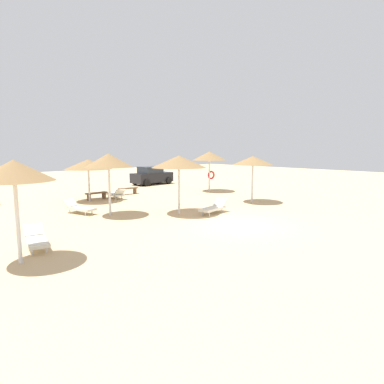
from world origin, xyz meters
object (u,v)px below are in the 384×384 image
(parasol_3, at_px, (108,161))
(bench_1, at_px, (96,195))
(parasol_1, at_px, (179,162))
(lounger_1, at_px, (214,207))
(lounger_0, at_px, (116,194))
(parasol_2, at_px, (14,171))
(bench_0, at_px, (128,190))
(parasol_5, at_px, (253,161))
(parasol_4, at_px, (209,156))
(lounger_2, at_px, (36,239))
(parked_car, at_px, (152,176))
(parasol_0, at_px, (88,164))
(lounger_3, at_px, (79,208))

(parasol_3, distance_m, bench_1, 6.15)
(parasol_1, xyz_separation_m, lounger_1, (1.41, -1.19, -2.43))
(lounger_0, height_order, lounger_1, lounger_1)
(parasol_2, relative_size, bench_0, 2.04)
(parasol_1, bearing_deg, parasol_2, -163.91)
(parasol_5, bearing_deg, parasol_4, 72.30)
(parasol_1, bearing_deg, bench_1, 98.28)
(parasol_1, distance_m, lounger_1, 3.05)
(lounger_2, height_order, parked_car, parked_car)
(parasol_0, height_order, lounger_0, parasol_0)
(lounger_3, xyz_separation_m, parked_car, (10.90, 8.65, 0.51))
(parasol_2, distance_m, bench_1, 12.36)
(parasol_1, relative_size, bench_0, 2.00)
(lounger_0, xyz_separation_m, bench_0, (1.76, 1.26, 0.03))
(parasol_3, height_order, parasol_5, parasol_3)
(lounger_0, xyz_separation_m, lounger_1, (1.32, -8.03, 0.00))
(parasol_3, bearing_deg, lounger_2, -145.50)
(lounger_1, distance_m, lounger_2, 8.86)
(parasol_3, height_order, lounger_1, parasol_3)
(parasol_3, height_order, lounger_3, parasol_3)
(parasol_2, relative_size, lounger_0, 1.62)
(parasol_2, xyz_separation_m, parasol_4, (15.81, 7.50, 0.02))
(parasol_4, distance_m, parked_car, 7.50)
(lounger_1, distance_m, lounger_3, 7.18)
(parasol_3, bearing_deg, parasol_1, -34.86)
(parasol_3, xyz_separation_m, bench_0, (4.77, 6.07, -2.48))
(parked_car, bearing_deg, lounger_0, -141.68)
(parasol_0, bearing_deg, parasol_3, -103.66)
(parasol_0, height_order, parasol_4, parasol_4)
(parasol_5, distance_m, bench_0, 9.66)
(parasol_5, relative_size, lounger_3, 1.48)
(parasol_3, xyz_separation_m, bench_1, (1.85, 5.31, -2.48))
(parasol_4, relative_size, bench_0, 2.08)
(bench_1, bearing_deg, parasol_2, -126.56)
(parasol_0, bearing_deg, parked_car, 31.10)
(bench_0, bearing_deg, lounger_0, -144.27)
(parasol_0, height_order, parasol_5, parasol_5)
(parasol_0, relative_size, lounger_2, 1.52)
(parasol_4, relative_size, parasol_5, 1.08)
(parasol_3, height_order, bench_1, parasol_3)
(parasol_4, height_order, lounger_2, parasol_4)
(lounger_2, xyz_separation_m, bench_1, (6.37, 8.42, 0.03))
(parasol_2, height_order, bench_1, parasol_2)
(lounger_1, xyz_separation_m, lounger_2, (-8.86, 0.12, -0.01))
(parasol_0, distance_m, bench_1, 2.18)
(parasol_4, xyz_separation_m, parked_car, (-0.49, 7.21, -1.99))
(parasol_2, distance_m, lounger_2, 2.93)
(parasol_1, xyz_separation_m, parasol_5, (5.76, -0.43, -0.08))
(bench_0, bearing_deg, lounger_1, -92.68)
(parasol_2, xyz_separation_m, lounger_3, (4.41, 6.06, -2.48))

